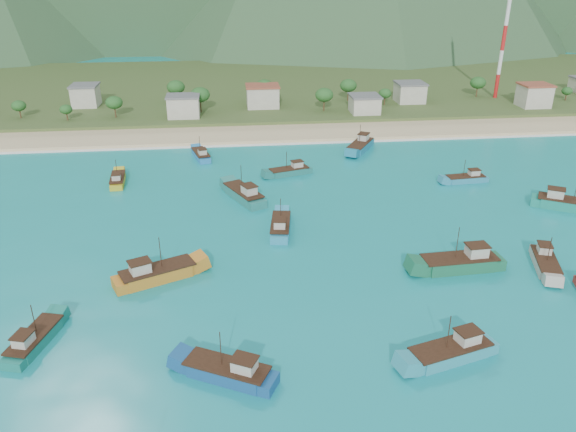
{
  "coord_description": "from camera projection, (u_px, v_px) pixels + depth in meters",
  "views": [
    {
      "loc": [
        -15.05,
        -69.53,
        43.2
      ],
      "look_at": [
        -5.52,
        18.0,
        3.0
      ],
      "focal_mm": 35.0,
      "sensor_mm": 36.0,
      "label": 1
    }
  ],
  "objects": [
    {
      "name": "land",
      "position": [
        267.0,
        88.0,
        208.9
      ],
      "size": [
        400.0,
        110.0,
        2.4
      ],
      "primitive_type": "cube",
      "color": "#385123",
      "rests_on": "ground"
    },
    {
      "name": "boat_1",
      "position": [
        290.0,
        172.0,
        123.88
      ],
      "size": [
        10.15,
        5.62,
        5.75
      ],
      "rotation": [
        0.0,
        0.0,
        1.87
      ],
      "color": "#1C6964",
      "rests_on": "ground"
    },
    {
      "name": "village",
      "position": [
        319.0,
        98.0,
        173.74
      ],
      "size": [
        212.79,
        28.01,
        6.52
      ],
      "color": "beige",
      "rests_on": "ground"
    },
    {
      "name": "boat_14",
      "position": [
        461.0,
        263.0,
        85.74
      ],
      "size": [
        13.09,
        4.56,
        7.61
      ],
      "rotation": [
        0.0,
        0.0,
        1.63
      ],
      "color": "#176243",
      "rests_on": "ground"
    },
    {
      "name": "boat_9",
      "position": [
        360.0,
        146.0,
        139.91
      ],
      "size": [
        9.22,
        12.1,
        7.09
      ],
      "rotation": [
        0.0,
        0.0,
        2.6
      ],
      "color": "#176F8F",
      "rests_on": "ground"
    },
    {
      "name": "boat_0",
      "position": [
        118.0,
        181.0,
        119.1
      ],
      "size": [
        3.51,
        9.38,
        5.43
      ],
      "rotation": [
        0.0,
        0.0,
        0.09
      ],
      "color": "gold",
      "rests_on": "ground"
    },
    {
      "name": "radio_tower",
      "position": [
        506.0,
        25.0,
        177.05
      ],
      "size": [
        1.2,
        1.2,
        45.72
      ],
      "color": "red",
      "rests_on": "ground"
    },
    {
      "name": "ground",
      "position": [
        339.0,
        283.0,
        82.3
      ],
      "size": [
        600.0,
        600.0,
        0.0
      ],
      "primitive_type": "plane",
      "color": "#0B827E",
      "rests_on": "ground"
    },
    {
      "name": "boat_13",
      "position": [
        34.0,
        341.0,
        68.82
      ],
      "size": [
        5.42,
        10.2,
        5.78
      ],
      "rotation": [
        0.0,
        0.0,
        6.01
      ],
      "color": "#157164",
      "rests_on": "ground"
    },
    {
      "name": "boat_12",
      "position": [
        545.0,
        263.0,
        86.45
      ],
      "size": [
        5.93,
        10.47,
        5.94
      ],
      "rotation": [
        0.0,
        0.0,
        2.83
      ],
      "color": "#AFA99E",
      "rests_on": "ground"
    },
    {
      "name": "surf_line",
      "position": [
        288.0,
        144.0,
        145.15
      ],
      "size": [
        400.0,
        2.5,
        0.08
      ],
      "primitive_type": "cube",
      "color": "white",
      "rests_on": "ground"
    },
    {
      "name": "boat_3",
      "position": [
        452.0,
        352.0,
        66.55
      ],
      "size": [
        11.68,
        6.27,
        6.62
      ],
      "rotation": [
        0.0,
        0.0,
        1.85
      ],
      "color": "teal",
      "rests_on": "ground"
    },
    {
      "name": "boat_20",
      "position": [
        244.0,
        195.0,
        110.88
      ],
      "size": [
        8.55,
        12.62,
        7.24
      ],
      "rotation": [
        0.0,
        0.0,
        0.45
      ],
      "color": "#21726C",
      "rests_on": "ground"
    },
    {
      "name": "beach",
      "position": [
        284.0,
        133.0,
        153.74
      ],
      "size": [
        400.0,
        18.0,
        1.2
      ],
      "primitive_type": "cube",
      "color": "beige",
      "rests_on": "ground"
    },
    {
      "name": "boat_17",
      "position": [
        567.0,
        204.0,
        106.65
      ],
      "size": [
        12.51,
        9.42,
        7.31
      ],
      "rotation": [
        0.0,
        0.0,
        4.18
      ],
      "color": "#147F6F",
      "rests_on": "ground"
    },
    {
      "name": "boat_2",
      "position": [
        201.0,
        155.0,
        134.3
      ],
      "size": [
        5.1,
        9.89,
        5.61
      ],
      "rotation": [
        0.0,
        0.0,
        0.25
      ],
      "color": "#2174B4",
      "rests_on": "ground"
    },
    {
      "name": "boat_4",
      "position": [
        280.0,
        227.0,
        97.96
      ],
      "size": [
        4.6,
        10.86,
        6.22
      ],
      "rotation": [
        0.0,
        0.0,
        6.14
      ],
      "color": "teal",
      "rests_on": "ground"
    },
    {
      "name": "vegetation",
      "position": [
        289.0,
        95.0,
        174.6
      ],
      "size": [
        277.48,
        25.28,
        7.96
      ],
      "color": "#235623",
      "rests_on": "ground"
    },
    {
      "name": "boat_26",
      "position": [
        156.0,
        274.0,
        82.85
      ],
      "size": [
        12.62,
        8.32,
        7.22
      ],
      "rotation": [
        0.0,
        0.0,
        5.14
      ],
      "color": "#BC7320",
      "rests_on": "ground"
    },
    {
      "name": "boat_5",
      "position": [
        466.0,
        179.0,
        119.8
      ],
      "size": [
        9.33,
        3.47,
        5.4
      ],
      "rotation": [
        0.0,
        0.0,
        1.66
      ],
      "color": "teal",
      "rests_on": "ground"
    },
    {
      "name": "boat_7",
      "position": [
        229.0,
        372.0,
        63.35
      ],
      "size": [
        11.26,
        7.93,
        6.5
      ],
      "rotation": [
        0.0,
        0.0,
        1.09
      ],
      "color": "navy",
      "rests_on": "ground"
    }
  ]
}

